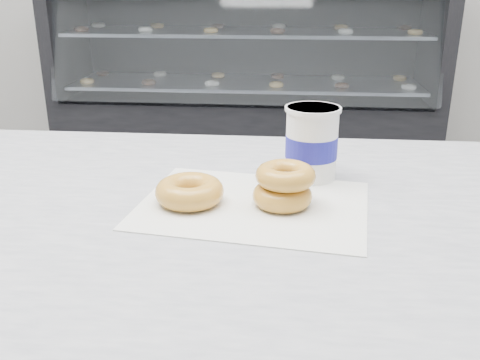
% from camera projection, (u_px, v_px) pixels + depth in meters
% --- Properties ---
extents(display_case, '(2.40, 0.74, 1.25)m').
position_uv_depth(display_case, '(246.00, 96.00, 3.51)').
color(display_case, black).
rests_on(display_case, ground).
extents(wax_paper, '(0.37, 0.30, 0.00)m').
position_uv_depth(wax_paper, '(253.00, 205.00, 0.81)').
color(wax_paper, silver).
rests_on(wax_paper, counter).
extents(donut_single, '(0.14, 0.14, 0.04)m').
position_uv_depth(donut_single, '(190.00, 191.00, 0.81)').
color(donut_single, gold).
rests_on(donut_single, wax_paper).
extents(donut_stack, '(0.13, 0.13, 0.06)m').
position_uv_depth(donut_stack, '(284.00, 186.00, 0.80)').
color(donut_stack, gold).
rests_on(donut_stack, wax_paper).
extents(coffee_cup, '(0.09, 0.09, 0.13)m').
position_uv_depth(coffee_cup, '(312.00, 142.00, 0.90)').
color(coffee_cup, white).
rests_on(coffee_cup, counter).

